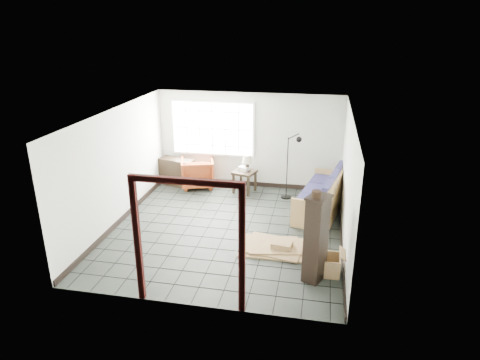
% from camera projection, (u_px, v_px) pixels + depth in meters
% --- Properties ---
extents(ground, '(5.50, 5.50, 0.00)m').
position_uv_depth(ground, '(227.00, 229.00, 9.52)').
color(ground, black).
rests_on(ground, ground).
extents(room_shell, '(5.02, 5.52, 2.61)m').
position_uv_depth(room_shell, '(227.00, 157.00, 8.95)').
color(room_shell, silver).
rests_on(room_shell, ground).
extents(window_panel, '(2.32, 0.08, 1.52)m').
position_uv_depth(window_panel, '(213.00, 129.00, 11.62)').
color(window_panel, silver).
rests_on(window_panel, ground).
extents(doorway_trim, '(1.80, 0.08, 2.20)m').
position_uv_depth(doorway_trim, '(188.00, 228.00, 6.55)').
color(doorway_trim, '#330C0B').
rests_on(doorway_trim, ground).
extents(futon_sofa, '(1.31, 2.41, 1.01)m').
position_uv_depth(futon_sofa, '(324.00, 197.00, 10.31)').
color(futon_sofa, olive).
rests_on(futon_sofa, ground).
extents(armchair, '(1.08, 1.04, 0.89)m').
position_uv_depth(armchair, '(197.00, 171.00, 11.82)').
color(armchair, maroon).
rests_on(armchair, ground).
extents(side_table, '(0.68, 0.68, 0.60)m').
position_uv_depth(side_table, '(245.00, 175.00, 11.41)').
color(side_table, black).
rests_on(side_table, ground).
extents(table_lamp, '(0.32, 0.32, 0.42)m').
position_uv_depth(table_lamp, '(247.00, 160.00, 11.33)').
color(table_lamp, black).
rests_on(table_lamp, side_table).
extents(projector, '(0.32, 0.29, 0.09)m').
position_uv_depth(projector, '(244.00, 168.00, 11.43)').
color(projector, silver).
rests_on(projector, side_table).
extents(floor_lamp, '(0.52, 0.34, 1.74)m').
position_uv_depth(floor_lamp, '(292.00, 164.00, 10.85)').
color(floor_lamp, black).
rests_on(floor_lamp, ground).
extents(console_shelf, '(1.05, 0.63, 0.76)m').
position_uv_depth(console_shelf, '(177.00, 172.00, 11.95)').
color(console_shelf, black).
rests_on(console_shelf, ground).
extents(tall_shelf, '(0.49, 0.54, 1.61)m').
position_uv_depth(tall_shelf, '(316.00, 238.00, 7.41)').
color(tall_shelf, black).
rests_on(tall_shelf, ground).
extents(pot, '(0.20, 0.20, 0.12)m').
position_uv_depth(pot, '(316.00, 194.00, 7.06)').
color(pot, black).
rests_on(pot, tall_shelf).
extents(open_box, '(0.85, 0.43, 0.48)m').
position_uv_depth(open_box, '(325.00, 264.00, 7.83)').
color(open_box, brown).
rests_on(open_box, ground).
extents(cardboard_pile, '(1.36, 1.09, 0.20)m').
position_uv_depth(cardboard_pile, '(275.00, 246.00, 8.69)').
color(cardboard_pile, brown).
rests_on(cardboard_pile, ground).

